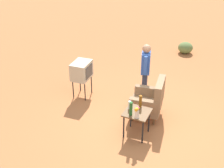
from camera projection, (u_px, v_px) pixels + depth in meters
ground_plane at (147, 121)px, 7.17m from camera, size 60.00×60.00×0.00m
armchair at (150, 100)px, 7.08m from camera, size 0.86×0.88×1.06m
side_table at (137, 115)px, 6.45m from camera, size 0.56×0.56×0.63m
tv_on_stand at (82, 71)px, 7.86m from camera, size 0.63×0.49×1.03m
person_standing at (145, 70)px, 7.57m from camera, size 0.55×0.31×1.64m
bottle_wine_green at (131, 109)px, 6.23m from camera, size 0.07×0.07×0.32m
bottle_tall_amber at (140, 101)px, 6.50m from camera, size 0.07×0.07×0.30m
bottle_short_clear at (130, 105)px, 6.46m from camera, size 0.06×0.06×0.20m
flower_vase at (137, 112)px, 6.14m from camera, size 0.15×0.10×0.27m
shrub_mid at (185, 48)px, 10.84m from camera, size 0.54×0.54×0.42m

